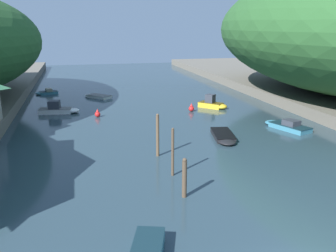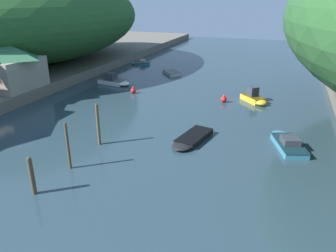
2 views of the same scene
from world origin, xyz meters
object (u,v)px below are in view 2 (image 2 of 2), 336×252
object	(u,v)px
boat_yellow_tender	(140,63)
boat_far_upstream	(170,72)
boat_open_rowboat	(191,139)
channel_buoy_far	(224,99)
channel_buoy_near	(133,90)
boat_white_cruiser	(114,81)
boat_small_dinghy	(287,142)
boathouse_shed	(7,64)
boat_far_right_bank	(255,98)

from	to	relation	value
boat_yellow_tender	boat_far_upstream	bearing A→B (deg)	-136.42
boat_open_rowboat	channel_buoy_far	size ratio (longest dim) A/B	5.17
boat_far_upstream	channel_buoy_near	bearing A→B (deg)	-132.83
boat_white_cruiser	boat_open_rowboat	world-z (taller)	boat_white_cruiser
boat_white_cruiser	boat_yellow_tender	size ratio (longest dim) A/B	1.38
boat_far_upstream	boat_open_rowboat	size ratio (longest dim) A/B	0.86
boat_yellow_tender	boat_small_dinghy	xyz separation A→B (m)	(26.20, -27.62, 0.07)
channel_buoy_far	boat_small_dinghy	bearing A→B (deg)	-54.05
boat_yellow_tender	boat_small_dinghy	world-z (taller)	boat_small_dinghy
boat_white_cruiser	channel_buoy_far	world-z (taller)	boat_white_cruiser
boathouse_shed	boat_far_right_bank	size ratio (longest dim) A/B	1.83
boat_far_upstream	channel_buoy_far	distance (m)	16.80
boat_white_cruiser	channel_buoy_near	world-z (taller)	boat_white_cruiser
boat_open_rowboat	boat_yellow_tender	size ratio (longest dim) A/B	1.48
boathouse_shed	boat_far_upstream	bearing A→B (deg)	55.42
boathouse_shed	boat_white_cruiser	world-z (taller)	boathouse_shed
boat_small_dinghy	boathouse_shed	bearing A→B (deg)	156.13
boathouse_shed	boat_white_cruiser	distance (m)	13.96
boat_far_upstream	boat_small_dinghy	distance (m)	29.33
boat_white_cruiser	boat_far_right_bank	bearing A→B (deg)	93.82
boat_white_cruiser	channel_buoy_near	xyz separation A→B (m)	(4.54, -3.26, -0.08)
boat_open_rowboat	channel_buoy_near	bearing A→B (deg)	-35.45
boathouse_shed	boat_yellow_tender	world-z (taller)	boathouse_shed
boathouse_shed	boat_small_dinghy	size ratio (longest dim) A/B	1.25
channel_buoy_near	channel_buoy_far	world-z (taller)	channel_buoy_far
boathouse_shed	channel_buoy_near	size ratio (longest dim) A/B	7.09
boat_far_upstream	boat_yellow_tender	distance (m)	9.08
boat_yellow_tender	boathouse_shed	bearing A→B (deg)	152.73
boat_far_upstream	boat_small_dinghy	bearing A→B (deg)	-90.72
boat_yellow_tender	channel_buoy_far	bearing A→B (deg)	-146.36
boat_far_upstream	boat_small_dinghy	xyz separation A→B (m)	(18.58, -22.69, 0.13)
boat_white_cruiser	boat_open_rowboat	bearing A→B (deg)	54.97
channel_buoy_far	boat_far_upstream	bearing A→B (deg)	131.81
boathouse_shed	boat_white_cruiser	bearing A→B (deg)	50.64
boat_open_rowboat	boat_far_upstream	bearing A→B (deg)	-55.33
boat_small_dinghy	channel_buoy_far	xyz separation A→B (m)	(-7.38, 10.17, 0.08)
boat_white_cruiser	boat_yellow_tender	xyz separation A→B (m)	(-2.46, 14.40, -0.21)
boat_white_cruiser	boat_far_upstream	size ratio (longest dim) A/B	1.08
boathouse_shed	boat_far_right_bank	world-z (taller)	boathouse_shed
boat_open_rowboat	boat_white_cruiser	bearing A→B (deg)	-32.64
boat_far_right_bank	boat_yellow_tender	bearing A→B (deg)	-78.31
boat_far_right_bank	boat_yellow_tender	world-z (taller)	boat_far_right_bank
boathouse_shed	channel_buoy_far	bearing A→B (deg)	16.43
boat_open_rowboat	channel_buoy_near	world-z (taller)	channel_buoy_near
boat_white_cruiser	boat_far_right_bank	size ratio (longest dim) A/B	1.32
channel_buoy_near	boat_far_right_bank	bearing A→B (deg)	5.56
boat_far_right_bank	channel_buoy_far	xyz separation A→B (m)	(-3.42, -1.28, -0.12)
boat_white_cruiser	boat_yellow_tender	distance (m)	14.61
boat_open_rowboat	channel_buoy_far	distance (m)	12.25
boathouse_shed	channel_buoy_near	xyz separation A→B (m)	(13.06, 7.13, -3.86)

